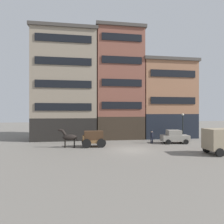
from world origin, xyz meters
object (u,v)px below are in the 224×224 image
object	(u,v)px
sedan_dark	(175,137)
fire_hydrant_curbside	(177,138)
pedestrian_officer	(152,136)
draft_horse	(69,137)
streetlamp_curbside	(183,123)
cargo_wagon	(93,138)

from	to	relation	value
sedan_dark	fire_hydrant_curbside	size ratio (longest dim) A/B	4.63
sedan_dark	pedestrian_officer	world-z (taller)	sedan_dark
draft_horse	pedestrian_officer	distance (m)	11.20
sedan_dark	pedestrian_officer	xyz separation A→B (m)	(-3.11, 0.48, 0.07)
pedestrian_officer	streetlamp_curbside	world-z (taller)	streetlamp_curbside
cargo_wagon	sedan_dark	xyz separation A→B (m)	(11.25, 1.02, -0.23)
draft_horse	sedan_dark	distance (m)	14.24
cargo_wagon	draft_horse	distance (m)	2.95
streetlamp_curbside	fire_hydrant_curbside	bearing A→B (deg)	136.83
cargo_wagon	streetlamp_curbside	xyz separation A→B (m)	(13.38, 2.65, 1.52)
draft_horse	sedan_dark	world-z (taller)	draft_horse
streetlamp_curbside	fire_hydrant_curbside	size ratio (longest dim) A/B	4.96
fire_hydrant_curbside	draft_horse	bearing A→B (deg)	-168.32
pedestrian_officer	fire_hydrant_curbside	world-z (taller)	pedestrian_officer
sedan_dark	fire_hydrant_curbside	bearing A→B (deg)	56.02
fire_hydrant_curbside	sedan_dark	bearing A→B (deg)	-123.98
draft_horse	streetlamp_curbside	xyz separation A→B (m)	(16.33, 2.65, 1.40)
pedestrian_officer	cargo_wagon	bearing A→B (deg)	-169.55
pedestrian_officer	draft_horse	bearing A→B (deg)	-172.28
sedan_dark	pedestrian_officer	distance (m)	3.15
sedan_dark	fire_hydrant_curbside	world-z (taller)	sedan_dark
streetlamp_curbside	draft_horse	bearing A→B (deg)	-170.76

